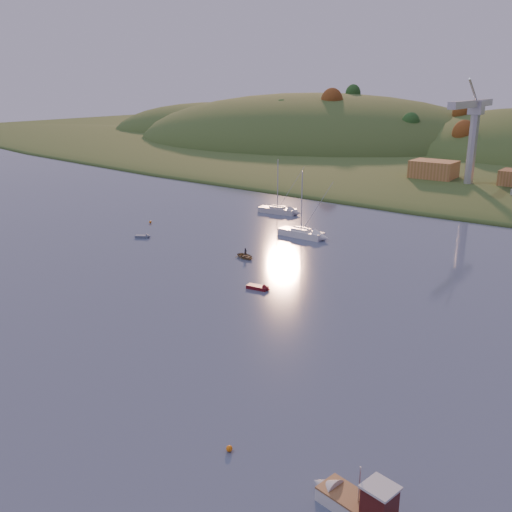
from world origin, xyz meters
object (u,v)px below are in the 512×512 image
Objects in this scene: fishing_boat at (353,500)px; red_tender at (262,288)px; sailboat_near at (277,210)px; sailboat_far at (301,233)px; canoe at (246,256)px; grey_dinghy at (145,236)px.

fishing_boat reaches higher than red_tender.
red_tender is (24.80, -39.52, -0.50)m from sailboat_near.
sailboat_far is (-39.72, 56.20, -0.16)m from fishing_boat.
red_tender is (10.52, -10.00, -0.11)m from canoe.
sailboat_far is 3.50× the size of canoe.
sailboat_far is at bearing 14.12° from canoe.
red_tender is at bearing -65.94° from sailboat_near.
sailboat_near is at bearing 113.13° from red_tender.
sailboat_near is 32.80m from canoe.
canoe is (-39.76, 39.87, -0.58)m from fishing_boat.
fishing_boat is 41.81m from red_tender.
sailboat_far reaches higher than fishing_boat.
grey_dinghy is at bearing 155.63° from red_tender.
fishing_boat is 1.92× the size of red_tender.
sailboat_near is at bearing 40.07° from canoe.
sailboat_near reaches higher than canoe.
grey_dinghy is at bearing -21.77° from fishing_boat.
canoe is 0.96× the size of red_tender.
red_tender is 33.85m from grey_dinghy.
fishing_boat is at bearing -63.93° from grey_dinghy.
sailboat_far reaches higher than canoe.
canoe is at bearing -72.23° from sailboat_near.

